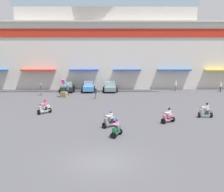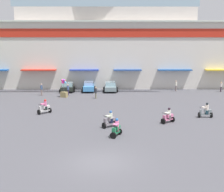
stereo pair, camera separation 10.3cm
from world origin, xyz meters
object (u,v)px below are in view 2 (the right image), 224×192
at_px(parked_car_1, 89,86).
at_px(parked_car_2, 111,87).
at_px(parked_car_0, 67,87).
at_px(scooter_rider_3, 116,129).
at_px(pedestrian_3, 176,85).
at_px(scooter_rider_5, 45,108).
at_px(pedestrian_1, 41,89).
at_px(scooter_rider_0, 168,117).
at_px(balloon_vendor_cart, 64,90).
at_px(pedestrian_2, 96,92).
at_px(scooter_rider_1, 206,111).
at_px(pedestrian_0, 221,86).
at_px(scooter_rider_2, 110,120).
at_px(pedestrian_4, 68,89).

xyz_separation_m(parked_car_1, parked_car_2, (3.36, -0.23, -0.01)).
height_order(parked_car_0, scooter_rider_3, scooter_rider_3).
bearing_deg(pedestrian_3, scooter_rider_5, -139.33).
bearing_deg(scooter_rider_3, parked_car_2, 91.06).
bearing_deg(parked_car_0, scooter_rider_5, -91.37).
distance_m(parked_car_1, pedestrian_1, 7.49).
relative_size(scooter_rider_0, balloon_vendor_cart, 0.57).
xyz_separation_m(scooter_rider_0, pedestrian_1, (-15.18, 14.90, 0.40)).
relative_size(parked_car_0, pedestrian_2, 2.55).
height_order(scooter_rider_1, balloon_vendor_cart, balloon_vendor_cart).
distance_m(parked_car_1, balloon_vendor_cart, 6.04).
relative_size(pedestrian_2, balloon_vendor_cart, 0.62).
relative_size(scooter_rider_5, pedestrian_2, 0.96).
height_order(scooter_rider_0, pedestrian_0, pedestrian_0).
height_order(scooter_rider_1, pedestrian_0, pedestrian_0).
xyz_separation_m(scooter_rider_2, pedestrian_2, (-1.89, 13.90, 0.27)).
bearing_deg(parked_car_2, parked_car_0, 179.57).
bearing_deg(pedestrian_1, pedestrian_4, 0.66).
bearing_deg(pedestrian_2, pedestrian_1, 162.65).
bearing_deg(parked_car_0, scooter_rider_2, -71.83).
bearing_deg(scooter_rider_0, scooter_rider_5, 162.76).
bearing_deg(scooter_rider_0, scooter_rider_1, 26.07).
bearing_deg(scooter_rider_1, pedestrian_1, 146.35).
relative_size(parked_car_2, pedestrian_2, 2.58).
relative_size(parked_car_0, pedestrian_1, 2.37).
height_order(parked_car_1, scooter_rider_5, scooter_rider_5).
distance_m(parked_car_1, pedestrian_4, 4.62).
bearing_deg(parked_car_1, pedestrian_2, -77.62).
distance_m(parked_car_0, parked_car_1, 3.30).
height_order(scooter_rider_2, scooter_rider_3, scooter_rider_2).
height_order(scooter_rider_3, pedestrian_4, pedestrian_4).
bearing_deg(parked_car_0, parked_car_1, 3.06).
xyz_separation_m(pedestrian_1, pedestrian_4, (3.75, 0.04, -0.08)).
bearing_deg(scooter_rider_0, scooter_rider_3, -140.35).
relative_size(pedestrian_3, balloon_vendor_cart, 0.66).
xyz_separation_m(parked_car_1, scooter_rider_1, (12.87, -16.65, -0.13)).
bearing_deg(pedestrian_1, balloon_vendor_cart, -22.54).
height_order(parked_car_0, pedestrian_2, pedestrian_2).
bearing_deg(scooter_rider_5, parked_car_1, 76.21).
xyz_separation_m(scooter_rider_3, pedestrian_2, (-2.41, 16.55, 0.29)).
distance_m(scooter_rider_1, scooter_rider_2, 10.23).
distance_m(pedestrian_1, pedestrian_2, 8.20).
xyz_separation_m(parked_car_1, scooter_rider_3, (3.78, -22.78, -0.13)).
relative_size(scooter_rider_0, pedestrian_1, 0.85).
bearing_deg(balloon_vendor_cart, pedestrian_1, 157.46).
height_order(scooter_rider_1, pedestrian_2, pedestrian_2).
distance_m(parked_car_0, pedestrian_1, 4.81).
distance_m(parked_car_1, scooter_rider_0, 20.62).
bearing_deg(pedestrian_3, scooter_rider_1, -92.17).
height_order(pedestrian_0, pedestrian_3, pedestrian_3).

